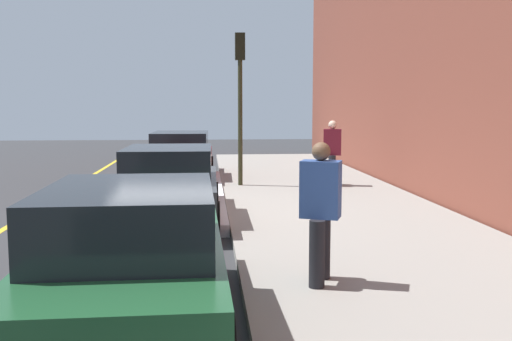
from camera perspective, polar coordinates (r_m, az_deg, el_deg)
The scene contains 10 objects.
ground_plane at distance 11.65m, azimuth -7.76°, elevation -4.98°, with size 56.00×56.00×0.00m, color #333335.
sidewalk at distance 11.93m, azimuth 8.32°, elevation -4.36°, with size 28.00×4.60×0.15m, color gray.
lane_stripe_centre at distance 12.24m, azimuth -22.95°, elevation -4.86°, with size 28.00×0.14×0.01m, color gold.
snow_bank_curb at distance 14.25m, azimuth -4.41°, elevation -2.40°, with size 8.44×0.56×0.22m, color white.
parked_car_green at distance 6.01m, azimuth -12.14°, elevation -8.53°, with size 4.24×1.96×1.51m.
parked_car_charcoal at distance 11.25m, azimuth -8.55°, elevation -1.49°, with size 4.13×1.93×1.51m.
parked_car_maroon at distance 17.61m, azimuth -7.43°, elevation 1.37°, with size 4.48×1.98×1.51m.
pedestrian_burgundy_coat at distance 15.63m, azimuth 7.55°, elevation 1.93°, with size 0.57×0.52×1.75m.
pedestrian_blue_coat at distance 6.97m, azimuth 6.40°, elevation -3.76°, with size 0.54×0.54×1.71m.
traffic_light_pole at distance 15.52m, azimuth -1.59°, elevation 8.70°, with size 0.35×0.26×4.05m.
Camera 1 is at (-11.40, -0.60, 2.29)m, focal length 40.41 mm.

